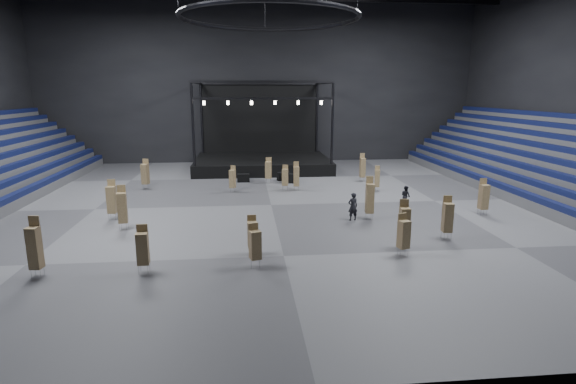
{
  "coord_description": "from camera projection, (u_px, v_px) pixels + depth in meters",
  "views": [
    {
      "loc": [
        -1.89,
        -31.93,
        8.2
      ],
      "look_at": [
        1.05,
        -2.0,
        1.4
      ],
      "focal_mm": 28.0,
      "sensor_mm": 36.0,
      "label": 1
    }
  ],
  "objects": [
    {
      "name": "floor",
      "position": [
        271.0,
        205.0,
        32.99
      ],
      "size": [
        50.0,
        50.0,
        0.0
      ],
      "primitive_type": "plane",
      "color": "#545457",
      "rests_on": "ground"
    },
    {
      "name": "wall_back",
      "position": [
        259.0,
        84.0,
        51.38
      ],
      "size": [
        50.0,
        0.2,
        18.0
      ],
      "primitive_type": "cube",
      "color": "black",
      "rests_on": "ground"
    },
    {
      "name": "wall_front",
      "position": [
        322.0,
        56.0,
        10.62
      ],
      "size": [
        50.0,
        0.2,
        18.0
      ],
      "primitive_type": "cube",
      "color": "black",
      "rests_on": "ground"
    },
    {
      "name": "bleachers_right",
      "position": [
        566.0,
        176.0,
        34.79
      ],
      "size": [
        7.2,
        40.0,
        6.4
      ],
      "color": "#4D4D50",
      "rests_on": "floor"
    },
    {
      "name": "stage",
      "position": [
        262.0,
        155.0,
        48.43
      ],
      "size": [
        14.0,
        10.0,
        9.2
      ],
      "color": "black",
      "rests_on": "floor"
    },
    {
      "name": "truss_ring",
      "position": [
        269.0,
        17.0,
        30.12
      ],
      "size": [
        12.3,
        12.3,
        5.15
      ],
      "color": "black",
      "rests_on": "ceiling"
    },
    {
      "name": "flight_case_left",
      "position": [
        243.0,
        178.0,
        41.23
      ],
      "size": [
        1.12,
        0.56,
        0.74
      ],
      "primitive_type": "cube",
      "rotation": [
        0.0,
        0.0,
        0.0
      ],
      "color": "black",
      "rests_on": "floor"
    },
    {
      "name": "flight_case_mid",
      "position": [
        289.0,
        178.0,
        40.85
      ],
      "size": [
        1.37,
        0.97,
        0.83
      ],
      "primitive_type": "cube",
      "rotation": [
        0.0,
        0.0,
        -0.31
      ],
      "color": "black",
      "rests_on": "floor"
    },
    {
      "name": "flight_case_right",
      "position": [
        284.0,
        176.0,
        41.91
      ],
      "size": [
        1.28,
        0.89,
        0.78
      ],
      "primitive_type": "cube",
      "rotation": [
        0.0,
        0.0,
        0.29
      ],
      "color": "black",
      "rests_on": "floor"
    },
    {
      "name": "chair_stack_0",
      "position": [
        233.0,
        178.0,
        36.94
      ],
      "size": [
        0.58,
        0.58,
        2.21
      ],
      "rotation": [
        0.0,
        0.0,
        -0.4
      ],
      "color": "silver",
      "rests_on": "floor"
    },
    {
      "name": "chair_stack_1",
      "position": [
        404.0,
        234.0,
        22.61
      ],
      "size": [
        0.62,
        0.62,
        2.19
      ],
      "rotation": [
        0.0,
        0.0,
        0.27
      ],
      "color": "silver",
      "rests_on": "floor"
    },
    {
      "name": "chair_stack_2",
      "position": [
        377.0,
        178.0,
        37.38
      ],
      "size": [
        0.5,
        0.5,
        2.12
      ],
      "rotation": [
        0.0,
        0.0,
        -0.24
      ],
      "color": "silver",
      "rests_on": "floor"
    },
    {
      "name": "chair_stack_3",
      "position": [
        122.0,
        207.0,
        26.87
      ],
      "size": [
        0.59,
        0.59,
        2.72
      ],
      "rotation": [
        0.0,
        0.0,
        0.14
      ],
      "color": "silver",
      "rests_on": "floor"
    },
    {
      "name": "chair_stack_4",
      "position": [
        145.0,
        173.0,
        38.05
      ],
      "size": [
        0.66,
        0.66,
        2.57
      ],
      "rotation": [
        0.0,
        0.0,
        -0.28
      ],
      "color": "silver",
      "rests_on": "floor"
    },
    {
      "name": "chair_stack_5",
      "position": [
        285.0,
        177.0,
        37.72
      ],
      "size": [
        0.58,
        0.58,
        2.13
      ],
      "rotation": [
        0.0,
        0.0,
        -0.21
      ],
      "color": "silver",
      "rests_on": "floor"
    },
    {
      "name": "chair_stack_6",
      "position": [
        363.0,
        167.0,
        41.32
      ],
      "size": [
        0.48,
        0.48,
        2.6
      ],
      "rotation": [
        0.0,
        0.0,
        0.04
      ],
      "color": "silver",
      "rests_on": "floor"
    },
    {
      "name": "chair_stack_7",
      "position": [
        268.0,
        170.0,
        40.51
      ],
      "size": [
        0.63,
        0.63,
        2.32
      ],
      "rotation": [
        0.0,
        0.0,
        -0.19
      ],
      "color": "silver",
      "rests_on": "floor"
    },
    {
      "name": "chair_stack_8",
      "position": [
        484.0,
        196.0,
        29.99
      ],
      "size": [
        0.55,
        0.55,
        2.5
      ],
      "rotation": [
        0.0,
        0.0,
        0.06
      ],
      "color": "silver",
      "rests_on": "floor"
    },
    {
      "name": "chair_stack_9",
      "position": [
        404.0,
        223.0,
        23.68
      ],
      "size": [
        0.52,
        0.52,
        2.64
      ],
      "rotation": [
        0.0,
        0.0,
        -0.04
      ],
      "color": "silver",
      "rests_on": "floor"
    },
    {
      "name": "chair_stack_10",
      "position": [
        143.0,
        248.0,
        20.45
      ],
      "size": [
        0.55,
        0.55,
        2.27
      ],
      "rotation": [
        0.0,
        0.0,
        0.06
      ],
      "color": "silver",
      "rests_on": "floor"
    },
    {
      "name": "chair_stack_11",
      "position": [
        35.0,
        247.0,
        19.96
      ],
      "size": [
        0.54,
        0.54,
        2.8
      ],
      "rotation": [
        0.0,
        0.0,
        -0.11
      ],
      "color": "silver",
      "rests_on": "floor"
    },
    {
      "name": "chair_stack_12",
      "position": [
        252.0,
        233.0,
        22.87
      ],
      "size": [
        0.5,
        0.5,
        2.03
      ],
      "rotation": [
        0.0,
        0.0,
        0.05
      ],
      "color": "silver",
      "rests_on": "floor"
    },
    {
      "name": "chair_stack_13",
      "position": [
        370.0,
        198.0,
        29.07
      ],
      "size": [
        0.52,
        0.52,
        2.82
      ],
      "rotation": [
        0.0,
        0.0,
        -0.05
      ],
      "color": "silver",
      "rests_on": "floor"
    },
    {
      "name": "chair_stack_14",
      "position": [
        112.0,
        199.0,
        28.99
      ],
      "size": [
        0.56,
        0.56,
        2.63
      ],
      "rotation": [
        0.0,
        0.0,
        -0.05
      ],
      "color": "silver",
      "rests_on": "floor"
    },
    {
      "name": "chair_stack_15",
      "position": [
        255.0,
        244.0,
        21.14
      ],
      "size": [
        0.63,
        0.63,
        2.12
      ],
      "rotation": [
        0.0,
        0.0,
        0.31
      ],
      "color": "silver",
      "rests_on": "floor"
    },
    {
      "name": "chair_stack_16",
      "position": [
        296.0,
        176.0,
        37.54
      ],
      "size": [
        0.46,
        0.46,
        2.42
      ],
      "rotation": [
        0.0,
        0.0,
        -0.02
      ],
      "color": "silver",
      "rests_on": "floor"
    },
    {
      "name": "chair_stack_17",
      "position": [
        448.0,
        217.0,
        25.15
      ],
      "size": [
        0.56,
        0.56,
        2.49
      ],
      "rotation": [
        0.0,
        0.0,
        -0.1
      ],
      "color": "silver",
      "rests_on": "floor"
    },
    {
      "name": "man_center",
      "position": [
        353.0,
        207.0,
        28.87
      ],
      "size": [
        0.75,
        0.58,
        1.83
      ],
      "primitive_type": "imported",
      "rotation": [
        0.0,
        0.0,
        3.37
      ],
      "color": "black",
      "rests_on": "floor"
    },
    {
      "name": "crew_member",
      "position": [
        406.0,
        196.0,
        32.55
      ],
      "size": [
        0.8,
        0.89,
        1.5
      ],
      "primitive_type": "imported",
      "rotation": [
        0.0,
        0.0,
        1.96
      ],
      "color": "black",
      "rests_on": "floor"
    }
  ]
}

